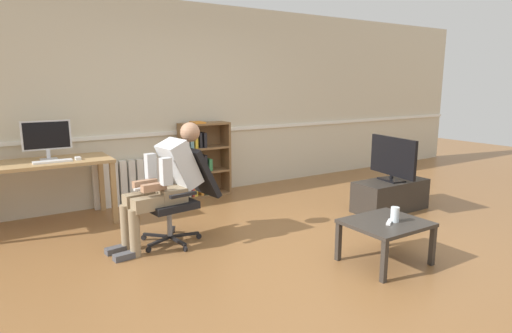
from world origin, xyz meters
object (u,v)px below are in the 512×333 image
(bookshelf, at_px, (201,161))
(tv_stand, at_px, (390,195))
(radiator, at_px, (128,183))
(spare_remote, at_px, (389,222))
(tv_screen, at_px, (393,158))
(imac_monitor, at_px, (47,137))
(coffee_table, at_px, (386,227))
(person_seated, at_px, (165,181))
(computer_mouse, at_px, (78,158))
(drinking_glass, at_px, (395,215))
(computer_desk, at_px, (49,169))
(office_chair, at_px, (182,191))
(keyboard, at_px, (53,161))

(bookshelf, bearing_deg, tv_stand, -49.05)
(radiator, bearing_deg, spare_remote, -66.40)
(tv_screen, xyz_separation_m, spare_remote, (-1.36, -1.12, -0.28))
(tv_stand, bearing_deg, imac_monitor, 154.63)
(coffee_table, height_order, spare_remote, spare_remote)
(person_seated, bearing_deg, computer_mouse, -158.88)
(drinking_glass, bearing_deg, computer_mouse, 128.62)
(imac_monitor, relative_size, coffee_table, 0.74)
(radiator, bearing_deg, computer_desk, -158.22)
(bookshelf, xyz_separation_m, coffee_table, (0.37, -3.04, -0.17))
(imac_monitor, xyz_separation_m, bookshelf, (2.00, 0.21, -0.50))
(tv_stand, relative_size, tv_screen, 1.26)
(computer_mouse, bearing_deg, drinking_glass, -51.38)
(computer_desk, xyz_separation_m, spare_remote, (2.37, -2.79, -0.25))
(computer_desk, relative_size, person_seated, 1.08)
(radiator, height_order, person_seated, person_seated)
(office_chair, xyz_separation_m, tv_screen, (2.64, -0.46, 0.16))
(imac_monitor, distance_m, coffee_table, 3.74)
(tv_stand, bearing_deg, drinking_glass, -139.09)
(imac_monitor, distance_m, computer_mouse, 0.42)
(office_chair, xyz_separation_m, spare_remote, (1.29, -1.58, -0.12))
(radiator, relative_size, drinking_glass, 6.53)
(keyboard, bearing_deg, computer_desk, 101.81)
(spare_remote, bearing_deg, coffee_table, 131.87)
(keyboard, xyz_separation_m, tv_stand, (3.69, -1.54, -0.57))
(computer_desk, relative_size, bookshelf, 1.22)
(imac_monitor, distance_m, person_seated, 1.62)
(computer_desk, xyz_separation_m, drinking_glass, (2.43, -2.80, -0.20))
(person_seated, bearing_deg, computer_desk, -151.32)
(computer_desk, bearing_deg, tv_stand, -24.28)
(drinking_glass, xyz_separation_m, spare_remote, (-0.06, 0.00, -0.06))
(imac_monitor, distance_m, drinking_glass, 3.79)
(tv_screen, relative_size, coffee_table, 1.14)
(person_seated, bearing_deg, coffee_table, 37.49)
(computer_mouse, distance_m, office_chair, 1.37)
(computer_desk, distance_m, drinking_glass, 3.71)
(computer_mouse, height_order, coffee_table, computer_mouse)
(computer_desk, distance_m, coffee_table, 3.65)
(drinking_glass, bearing_deg, computer_desk, 131.00)
(bookshelf, xyz_separation_m, tv_stand, (1.71, -1.97, -0.32))
(keyboard, xyz_separation_m, tv_screen, (3.69, -1.54, -0.09))
(bookshelf, relative_size, radiator, 1.22)
(spare_remote, bearing_deg, tv_screen, 97.67)
(bookshelf, distance_m, tv_stand, 2.63)
(tv_stand, xyz_separation_m, coffee_table, (-1.34, -1.07, 0.15))
(computer_mouse, height_order, person_seated, person_seated)
(imac_monitor, height_order, person_seated, person_seated)
(radiator, height_order, coffee_table, radiator)
(radiator, xyz_separation_m, tv_screen, (2.75, -2.07, 0.38))
(computer_desk, bearing_deg, keyboard, -78.19)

